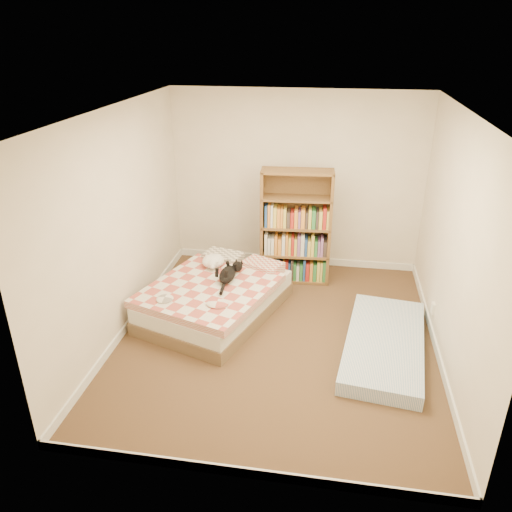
% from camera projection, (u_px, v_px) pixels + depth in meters
% --- Properties ---
extents(room, '(3.51, 4.01, 2.51)m').
position_uv_depth(room, '(279.00, 240.00, 5.20)').
color(room, '#482F1F').
rests_on(room, ground).
extents(bed, '(1.76, 2.10, 0.48)m').
position_uv_depth(bed, '(216.00, 296.00, 6.10)').
color(bed, brown).
rests_on(bed, room).
extents(bookshelf, '(0.96, 0.37, 1.56)m').
position_uv_depth(bookshelf, '(295.00, 241.00, 6.77)').
color(bookshelf, brown).
rests_on(bookshelf, room).
extents(floor_mattress, '(1.03, 1.88, 0.16)m').
position_uv_depth(floor_mattress, '(384.00, 344.00, 5.41)').
color(floor_mattress, '#749AC2').
rests_on(floor_mattress, room).
extents(black_cat, '(0.33, 0.71, 0.16)m').
position_uv_depth(black_cat, '(228.00, 273.00, 6.04)').
color(black_cat, black).
rests_on(black_cat, bed).
extents(white_dog, '(0.40, 0.41, 0.15)m').
position_uv_depth(white_dog, '(214.00, 261.00, 6.34)').
color(white_dog, white).
rests_on(white_dog, bed).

